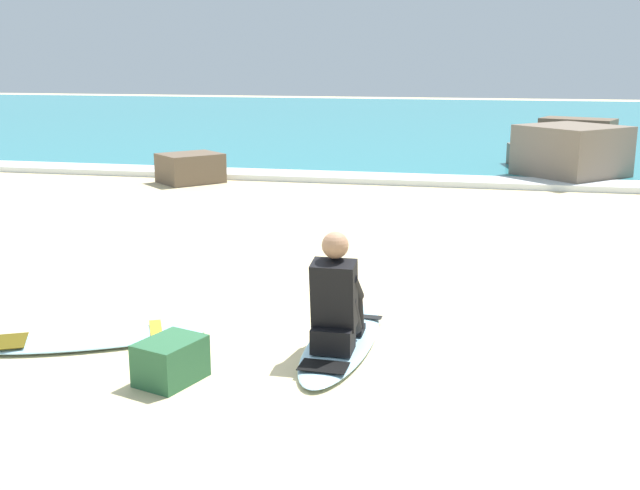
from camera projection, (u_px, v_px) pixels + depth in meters
name	position (u px, v px, depth m)	size (l,w,h in m)	color
ground_plane	(248.00, 327.00, 6.88)	(80.00, 80.00, 0.00)	beige
sea	(434.00, 122.00, 27.90)	(80.00, 28.00, 0.10)	teal
breaking_foam	(381.00, 179.00, 14.89)	(80.00, 0.90, 0.11)	white
surfboard_main	(342.00, 341.00, 6.44)	(0.58, 2.02, 0.08)	#9ED1E5
surfer_seated	(336.00, 303.00, 6.16)	(0.37, 0.70, 0.95)	black
surfboard_spare_near	(90.00, 339.00, 6.50)	(1.97, 1.33, 0.08)	#9ED1E5
rock_outcrop_distant	(568.00, 153.00, 15.50)	(2.34, 3.46, 1.07)	#756656
shoreline_rock	(190.00, 168.00, 14.71)	(1.07, 0.88, 0.55)	brown
beach_bag	(171.00, 361.00, 5.71)	(0.36, 0.48, 0.32)	#285B38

